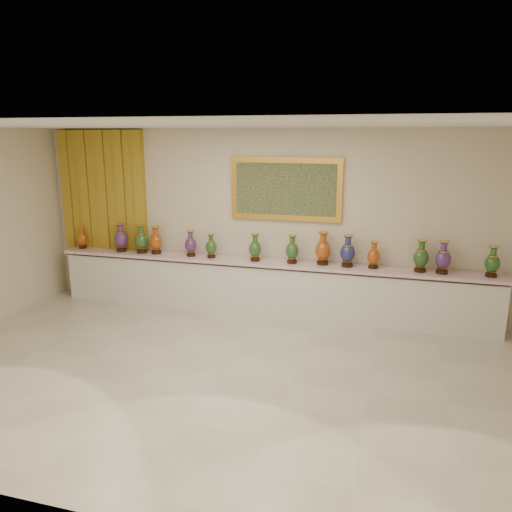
{
  "coord_description": "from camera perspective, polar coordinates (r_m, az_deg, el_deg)",
  "views": [
    {
      "loc": [
        1.96,
        -5.34,
        2.89
      ],
      "look_at": [
        -0.02,
        1.7,
        1.11
      ],
      "focal_mm": 35.0,
      "sensor_mm": 36.0,
      "label": 1
    }
  ],
  "objects": [
    {
      "name": "vase_11",
      "position": [
        7.8,
        18.33,
        -0.16
      ],
      "size": [
        0.3,
        0.3,
        0.49
      ],
      "rotation": [
        0.0,
        0.0,
        0.4
      ],
      "color": "black",
      "rests_on": "counter"
    },
    {
      "name": "vase_13",
      "position": [
        7.91,
        25.4,
        -0.73
      ],
      "size": [
        0.28,
        0.28,
        0.45
      ],
      "rotation": [
        0.0,
        0.0,
        0.42
      ],
      "color": "black",
      "rests_on": "counter"
    },
    {
      "name": "counter",
      "position": [
        8.23,
        1.18,
        -3.68
      ],
      "size": [
        7.28,
        0.48,
        0.9
      ],
      "color": "white",
      "rests_on": "ground"
    },
    {
      "name": "vase_0",
      "position": [
        9.48,
        -19.24,
        1.88
      ],
      "size": [
        0.23,
        0.23,
        0.4
      ],
      "rotation": [
        0.0,
        0.0,
        -0.34
      ],
      "color": "black",
      "rests_on": "counter"
    },
    {
      "name": "vase_10",
      "position": [
        7.82,
        13.3,
        -0.02
      ],
      "size": [
        0.21,
        0.21,
        0.42
      ],
      "rotation": [
        0.0,
        0.0,
        -0.1
      ],
      "color": "black",
      "rests_on": "counter"
    },
    {
      "name": "vase_5",
      "position": [
        8.3,
        -5.14,
        1.03
      ],
      "size": [
        0.22,
        0.22,
        0.4
      ],
      "rotation": [
        0.0,
        0.0,
        0.17
      ],
      "color": "black",
      "rests_on": "counter"
    },
    {
      "name": "vase_7",
      "position": [
        7.93,
        4.16,
        0.62
      ],
      "size": [
        0.28,
        0.28,
        0.46
      ],
      "rotation": [
        0.0,
        0.0,
        -0.43
      ],
      "color": "black",
      "rests_on": "counter"
    },
    {
      "name": "vase_4",
      "position": [
        8.45,
        -7.47,
        1.29
      ],
      "size": [
        0.25,
        0.25,
        0.44
      ],
      "rotation": [
        0.0,
        0.0,
        0.3
      ],
      "color": "black",
      "rests_on": "counter"
    },
    {
      "name": "vase_1",
      "position": [
        9.02,
        -15.17,
        1.91
      ],
      "size": [
        0.24,
        0.24,
        0.5
      ],
      "rotation": [
        0.0,
        0.0,
        -0.06
      ],
      "color": "black",
      "rests_on": "counter"
    },
    {
      "name": "vase_3",
      "position": [
        8.72,
        -11.36,
        1.64
      ],
      "size": [
        0.26,
        0.26,
        0.48
      ],
      "rotation": [
        0.0,
        0.0,
        0.2
      ],
      "color": "black",
      "rests_on": "counter"
    },
    {
      "name": "vase_9",
      "position": [
        7.82,
        10.43,
        0.4
      ],
      "size": [
        0.25,
        0.25,
        0.5
      ],
      "rotation": [
        0.0,
        0.0,
        -0.09
      ],
      "color": "black",
      "rests_on": "counter"
    },
    {
      "name": "vase_8",
      "position": [
        7.89,
        7.66,
        0.69
      ],
      "size": [
        0.29,
        0.29,
        0.52
      ],
      "rotation": [
        0.0,
        0.0,
        -0.25
      ],
      "color": "black",
      "rests_on": "counter"
    },
    {
      "name": "vase_2",
      "position": [
        8.82,
        -12.96,
        1.75
      ],
      "size": [
        0.29,
        0.29,
        0.49
      ],
      "rotation": [
        0.0,
        0.0,
        0.36
      ],
      "color": "black",
      "rests_on": "counter"
    },
    {
      "name": "room",
      "position": [
        9.06,
        -14.07,
        5.01
      ],
      "size": [
        8.0,
        8.0,
        8.0
      ],
      "color": "beige",
      "rests_on": "ground"
    },
    {
      "name": "vase_12",
      "position": [
        7.81,
        20.59,
        -0.31
      ],
      "size": [
        0.23,
        0.23,
        0.49
      ],
      "rotation": [
        0.0,
        0.0,
        -0.02
      ],
      "color": "black",
      "rests_on": "counter"
    },
    {
      "name": "ground",
      "position": [
        6.38,
        -4.11,
        -13.32
      ],
      "size": [
        8.0,
        8.0,
        0.0
      ],
      "primitive_type": "plane",
      "color": "beige",
      "rests_on": "ground"
    },
    {
      "name": "vase_6",
      "position": [
        8.05,
        -0.1,
        0.83
      ],
      "size": [
        0.22,
        0.22,
        0.45
      ],
      "rotation": [
        0.0,
        0.0,
        0.08
      ],
      "color": "black",
      "rests_on": "counter"
    }
  ]
}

